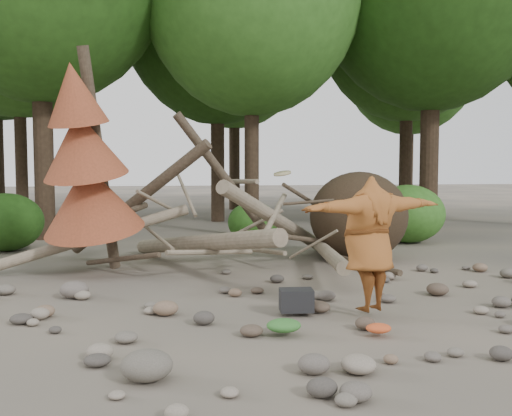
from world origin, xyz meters
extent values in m
plane|color=#514C44|center=(0.00, 0.00, 0.00)|extent=(120.00, 120.00, 0.00)
ellipsoid|color=#332619|center=(2.60, 4.30, 0.99)|extent=(2.20, 1.87, 1.98)
cylinder|color=gray|center=(-1.00, 3.70, 0.55)|extent=(2.61, 5.11, 1.08)
cylinder|color=gray|center=(0.80, 4.20, 0.90)|extent=(3.18, 3.71, 1.90)
cylinder|color=brown|center=(-2.20, 4.60, 1.40)|extent=(3.08, 1.91, 2.49)
cylinder|color=gray|center=(1.60, 3.50, 0.35)|extent=(1.13, 4.98, 0.43)
cylinder|color=brown|center=(-0.30, 4.80, 1.80)|extent=(2.39, 1.03, 2.89)
cylinder|color=gray|center=(-3.00, 4.00, 0.70)|extent=(3.71, 0.86, 1.20)
cylinder|color=#4C3F30|center=(-2.50, 3.50, 0.30)|extent=(1.52, 1.70, 0.49)
cylinder|color=gray|center=(0.20, 4.40, 0.80)|extent=(1.57, 0.85, 0.69)
cylinder|color=#4C3F30|center=(1.80, 4.90, 1.20)|extent=(1.92, 1.25, 1.10)
cylinder|color=gray|center=(-1.20, 4.20, 1.50)|extent=(0.37, 1.42, 0.85)
cylinder|color=#4C3F30|center=(2.20, 3.20, 0.15)|extent=(0.79, 2.54, 0.12)
cylinder|color=gray|center=(-0.80, 3.10, 0.45)|extent=(1.78, 1.11, 0.29)
cylinder|color=#4C3F30|center=(-2.90, 3.80, 2.20)|extent=(0.67, 1.13, 4.35)
cone|color=brown|center=(-3.06, 3.49, 1.50)|extent=(2.06, 2.13, 1.86)
cone|color=brown|center=(-3.16, 3.28, 2.50)|extent=(1.71, 1.78, 1.65)
cone|color=brown|center=(-3.26, 3.09, 3.40)|extent=(1.23, 1.30, 1.41)
cylinder|color=#38281C|center=(-5.00, 9.50, 4.48)|extent=(0.56, 0.56, 8.96)
cylinder|color=#38281C|center=(1.00, 9.20, 3.57)|extent=(0.44, 0.44, 7.14)
cylinder|color=#38281C|center=(7.00, 9.80, 4.72)|extent=(0.60, 0.60, 9.45)
cylinder|color=#38281C|center=(-6.50, 13.50, 3.78)|extent=(0.42, 0.42, 7.56)
ellipsoid|color=#377123|center=(-6.50, 13.50, 7.78)|extent=(6.91, 6.91, 7.95)
cylinder|color=#38281C|center=(0.50, 14.20, 4.27)|extent=(0.52, 0.52, 8.54)
cylinder|color=#38281C|center=(8.00, 13.80, 4.06)|extent=(0.50, 0.50, 8.12)
ellipsoid|color=#2C601B|center=(8.00, 13.80, 8.35)|extent=(7.42, 7.42, 8.91)
cylinder|color=#38281C|center=(2.00, 20.50, 4.38)|extent=(0.54, 0.54, 8.75)
ellipsoid|color=#377123|center=(2.00, 20.50, 9.00)|extent=(8.00, 8.00, 10.00)
cylinder|color=#38281C|center=(11.00, 20.00, 3.92)|extent=(0.46, 0.46, 7.84)
ellipsoid|color=#2C601B|center=(11.00, 20.00, 8.06)|extent=(7.17, 7.17, 8.60)
ellipsoid|color=#214B14|center=(-5.50, 7.20, 0.72)|extent=(1.80, 1.80, 1.44)
ellipsoid|color=#2C601B|center=(0.80, 7.80, 0.56)|extent=(1.40, 1.40, 1.12)
ellipsoid|color=#377123|center=(5.00, 7.00, 0.80)|extent=(2.00, 2.00, 1.60)
imported|color=brown|center=(1.08, -0.25, 1.01)|extent=(2.38, 1.28, 1.87)
cylinder|color=#988C60|center=(-0.02, 0.35, 1.98)|extent=(0.31, 0.32, 0.11)
cube|color=black|center=(0.10, -0.06, 0.15)|extent=(0.49, 0.35, 0.31)
ellipsoid|color=#326D2B|center=(-0.29, -1.00, 0.08)|extent=(0.43, 0.36, 0.16)
ellipsoid|color=#C54921|center=(0.84, -1.23, 0.06)|extent=(0.31, 0.26, 0.11)
ellipsoid|color=#635D53|center=(-1.92, -2.22, 0.15)|extent=(0.51, 0.46, 0.30)
ellipsoid|color=#685E58|center=(-3.11, 1.56, 0.14)|extent=(0.45, 0.41, 0.27)
camera|label=1|loc=(-1.80, -7.69, 2.05)|focal=40.00mm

